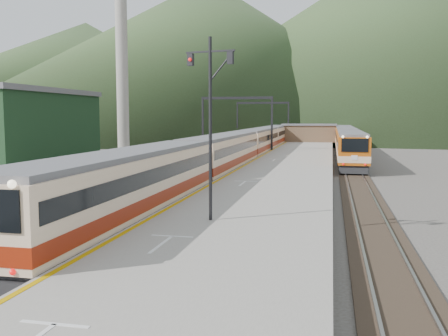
# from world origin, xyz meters

# --- Properties ---
(track_main) EXTENTS (2.60, 200.00, 0.23)m
(track_main) POSITION_xyz_m (0.00, 40.00, 0.07)
(track_main) COLOR black
(track_main) RESTS_ON ground
(track_far) EXTENTS (2.60, 200.00, 0.23)m
(track_far) POSITION_xyz_m (-5.00, 40.00, 0.07)
(track_far) COLOR black
(track_far) RESTS_ON ground
(track_second) EXTENTS (2.60, 200.00, 0.23)m
(track_second) POSITION_xyz_m (11.50, 40.00, 0.07)
(track_second) COLOR black
(track_second) RESTS_ON ground
(platform) EXTENTS (8.00, 100.00, 1.00)m
(platform) POSITION_xyz_m (5.60, 38.00, 0.50)
(platform) COLOR gray
(platform) RESTS_ON ground
(gantry_near) EXTENTS (9.55, 0.25, 8.00)m
(gantry_near) POSITION_xyz_m (-2.85, 55.00, 5.59)
(gantry_near) COLOR black
(gantry_near) RESTS_ON ground
(gantry_far) EXTENTS (9.55, 0.25, 8.00)m
(gantry_far) POSITION_xyz_m (-2.85, 80.00, 5.59)
(gantry_far) COLOR black
(gantry_far) RESTS_ON ground
(warehouse) EXTENTS (14.50, 20.50, 8.60)m
(warehouse) POSITION_xyz_m (-28.00, 42.00, 4.32)
(warehouse) COLOR black
(warehouse) RESTS_ON ground
(smokestack) EXTENTS (1.80, 1.80, 30.00)m
(smokestack) POSITION_xyz_m (-22.00, 62.00, 15.00)
(smokestack) COLOR #9E998E
(smokestack) RESTS_ON ground
(station_shed) EXTENTS (9.40, 4.40, 3.10)m
(station_shed) POSITION_xyz_m (5.60, 78.00, 2.57)
(station_shed) COLOR brown
(station_shed) RESTS_ON platform
(hill_a) EXTENTS (180.00, 180.00, 60.00)m
(hill_a) POSITION_xyz_m (-40.00, 190.00, 30.00)
(hill_a) COLOR #324523
(hill_a) RESTS_ON ground
(hill_b) EXTENTS (220.00, 220.00, 75.00)m
(hill_b) POSITION_xyz_m (30.00, 230.00, 37.50)
(hill_b) COLOR #324523
(hill_b) RESTS_ON ground
(hill_d) EXTENTS (200.00, 200.00, 55.00)m
(hill_d) POSITION_xyz_m (-120.00, 240.00, 27.50)
(hill_d) COLOR #324523
(hill_d) RESTS_ON ground
(main_train) EXTENTS (3.09, 105.81, 3.77)m
(main_train) POSITION_xyz_m (0.00, 54.75, 2.11)
(main_train) COLOR beige
(main_train) RESTS_ON track_main
(second_train) EXTENTS (2.84, 58.39, 3.47)m
(second_train) POSITION_xyz_m (11.50, 65.02, 1.97)
(second_train) COLOR #B4500E
(second_train) RESTS_ON track_second
(signal_mast) EXTENTS (2.18, 0.54, 7.67)m
(signal_mast) POSITION_xyz_m (4.49, 10.34, 5.64)
(signal_mast) COLOR black
(signal_mast) RESTS_ON platform
(short_signal_b) EXTENTS (0.22, 0.16, 2.27)m
(short_signal_b) POSITION_xyz_m (-2.74, 35.02, 1.46)
(short_signal_b) COLOR black
(short_signal_b) RESTS_ON ground
(short_signal_c) EXTENTS (0.24, 0.19, 2.27)m
(short_signal_c) POSITION_xyz_m (-7.88, 21.33, 1.46)
(short_signal_c) COLOR black
(short_signal_c) RESTS_ON ground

